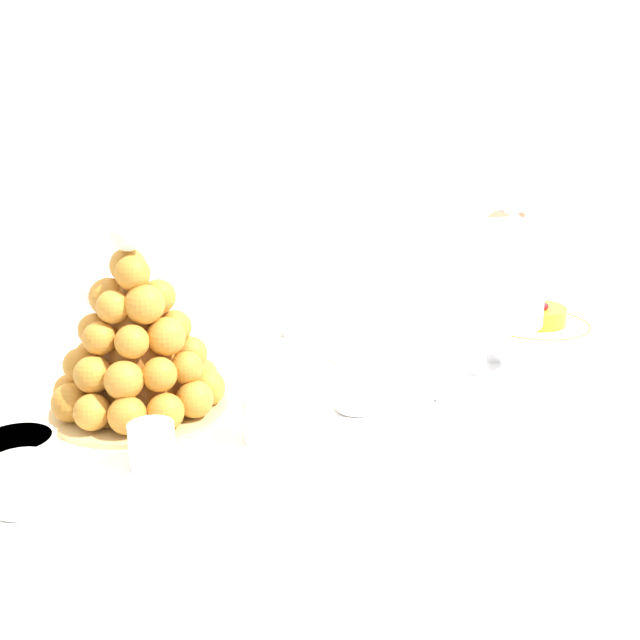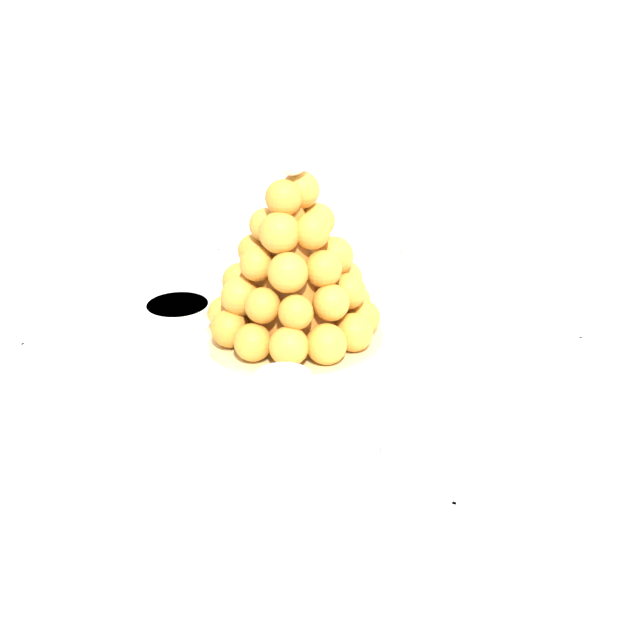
% 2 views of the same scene
% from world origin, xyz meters
% --- Properties ---
extents(backdrop_wall, '(4.80, 0.10, 2.50)m').
position_xyz_m(backdrop_wall, '(0.00, 0.98, 1.25)').
color(backdrop_wall, silver).
rests_on(backdrop_wall, ground_plane).
extents(buffet_table, '(1.29, 1.00, 0.76)m').
position_xyz_m(buffet_table, '(0.00, 0.00, 0.67)').
color(buffet_table, brown).
rests_on(buffet_table, ground_plane).
extents(serving_tray, '(0.59, 0.40, 0.02)m').
position_xyz_m(serving_tray, '(-0.25, 0.03, 0.77)').
color(serving_tray, white).
rests_on(serving_tray, buffet_table).
extents(croquembouche, '(0.23, 0.23, 0.26)m').
position_xyz_m(croquembouche, '(-0.29, 0.06, 0.87)').
color(croquembouche, tan).
rests_on(croquembouche, serving_tray).
extents(dessert_cup_left, '(0.06, 0.06, 0.05)m').
position_xyz_m(dessert_cup_left, '(-0.48, -0.10, 0.80)').
color(dessert_cup_left, silver).
rests_on(dessert_cup_left, serving_tray).
extents(dessert_cup_mid_left, '(0.05, 0.05, 0.05)m').
position_xyz_m(dessert_cup_mid_left, '(-0.33, -0.10, 0.80)').
color(dessert_cup_mid_left, silver).
rests_on(dessert_cup_mid_left, serving_tray).
extents(dessert_cup_centre, '(0.06, 0.06, 0.05)m').
position_xyz_m(dessert_cup_centre, '(-0.19, -0.11, 0.80)').
color(dessert_cup_centre, silver).
rests_on(dessert_cup_centre, serving_tray).
extents(dessert_cup_mid_right, '(0.06, 0.06, 0.05)m').
position_xyz_m(dessert_cup_mid_right, '(-0.04, -0.09, 0.80)').
color(dessert_cup_mid_right, silver).
rests_on(dessert_cup_mid_right, serving_tray).
extents(creme_brulee_ramekin, '(0.09, 0.09, 0.02)m').
position_xyz_m(creme_brulee_ramekin, '(-0.45, 0.02, 0.78)').
color(creme_brulee_ramekin, white).
rests_on(creme_brulee_ramekin, serving_tray).
extents(macaron_goblet, '(0.14, 0.14, 0.25)m').
position_xyz_m(macaron_goblet, '(0.24, -0.07, 0.92)').
color(macaron_goblet, white).
rests_on(macaron_goblet, buffet_table).
extents(fruit_tart_plate, '(0.20, 0.20, 0.05)m').
position_xyz_m(fruit_tart_plate, '(0.45, 0.04, 0.78)').
color(fruit_tart_plate, white).
rests_on(fruit_tart_plate, buffet_table).
extents(wine_glass, '(0.08, 0.08, 0.15)m').
position_xyz_m(wine_glass, '(-0.25, 0.29, 0.87)').
color(wine_glass, silver).
rests_on(wine_glass, buffet_table).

